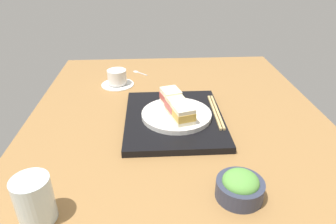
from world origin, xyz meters
TOP-DOWN VIEW (x-y plane):
  - ground_plane at (0.00, 0.00)cm, footprint 140.00×100.00cm
  - serving_tray at (5.96, 1.44)cm, footprint 37.73×31.31cm
  - sandwich_plate at (5.40, 0.70)cm, footprint 22.45×22.45cm
  - sandwich_near at (-0.46, -0.78)cm, footprint 8.34×7.38cm
  - sandwich_middle at (5.40, 0.70)cm, footprint 8.44×7.59cm
  - sandwich_far at (11.26, 2.18)cm, footprint 8.19×7.49cm
  - salad_bowl at (-28.87, -10.78)cm, footprint 10.88×10.88cm
  - chopsticks_pair at (7.58, -12.52)cm, footprint 22.75×2.04cm
  - coffee_cup at (37.23, 22.42)cm, footprint 13.29×13.29cm
  - drinking_glass at (-32.66, 32.91)cm, footprint 7.75×7.75cm
  - teaspoon at (51.11, 14.71)cm, footprint 7.08×7.10cm

SIDE VIEW (x-z plane):
  - ground_plane at x=0.00cm, z-range -3.00..0.00cm
  - teaspoon at x=51.11cm, z-range -0.04..0.76cm
  - serving_tray at x=5.96cm, z-range 0.00..2.08cm
  - chopsticks_pair at x=7.58cm, z-range 2.08..2.78cm
  - sandwich_plate at x=5.40cm, z-range 2.08..3.60cm
  - coffee_cup at x=37.23cm, z-range -0.39..6.11cm
  - salad_bowl at x=-28.87cm, z-range -0.32..6.29cm
  - drinking_glass at x=-32.66cm, z-range 0.00..10.43cm
  - sandwich_middle at x=5.40cm, z-range 3.60..8.56cm
  - sandwich_near at x=-0.46cm, z-range 3.60..8.58cm
  - sandwich_far at x=11.26cm, z-range 3.60..9.03cm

